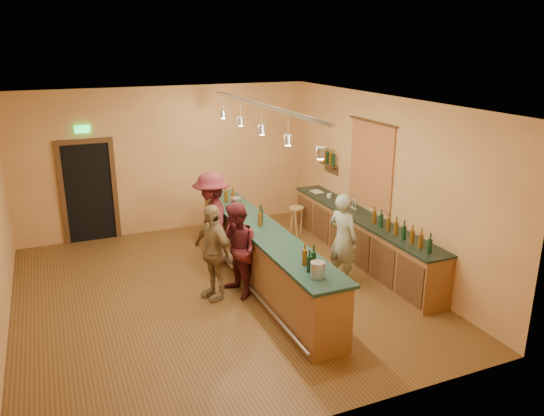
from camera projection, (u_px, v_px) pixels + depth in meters
name	position (u px, v px, depth m)	size (l,w,h in m)	color
floor	(218.00, 293.00, 9.07)	(7.00, 7.00, 0.00)	#583619
ceiling	(211.00, 104.00, 8.10)	(6.50, 7.00, 0.02)	silver
wall_back	(167.00, 160.00, 11.65)	(6.50, 0.02, 3.20)	#C07D48
wall_front	(315.00, 294.00, 5.52)	(6.50, 0.02, 3.20)	#C07D48
wall_right	(383.00, 183.00, 9.80)	(0.02, 7.00, 3.20)	#C07D48
doorway	(89.00, 189.00, 11.13)	(1.15, 0.09, 2.48)	black
tapestry	(371.00, 165.00, 10.07)	(0.03, 1.40, 1.60)	#A5212A
bottle_shelf	(329.00, 159.00, 11.42)	(0.17, 0.55, 0.54)	#492416
back_counter	(362.00, 238.00, 10.19)	(0.60, 4.55, 1.27)	brown
tasting_bar	(263.00, 252.00, 9.19)	(0.74, 5.10, 1.38)	brown
pendant_track	(262.00, 115.00, 8.48)	(0.11, 4.60, 0.50)	silver
bartender	(343.00, 239.00, 9.22)	(0.60, 0.39, 1.64)	gray
customer_a	(237.00, 251.00, 8.73)	(0.79, 0.61, 1.62)	#59191E
customer_b	(213.00, 252.00, 8.68)	(0.95, 0.40, 1.62)	#997A51
customer_c	(212.00, 220.00, 9.93)	(1.17, 0.68, 1.82)	#59191E
bar_stool	(296.00, 213.00, 11.58)	(0.32, 0.32, 0.65)	#AB7F4D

